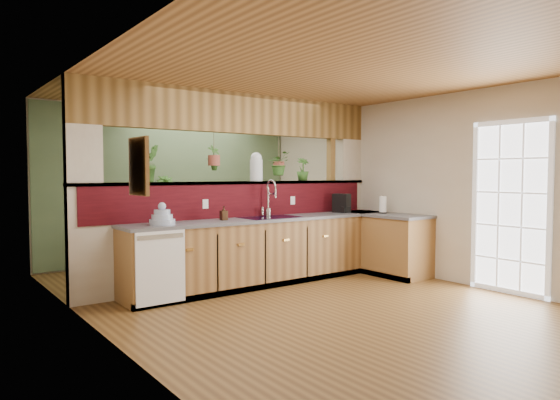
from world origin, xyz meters
TOP-DOWN VIEW (x-y plane):
  - ground at (0.00, 0.00)m, footprint 4.60×7.00m
  - ceiling at (0.00, 0.00)m, footprint 4.60×7.00m
  - wall_back at (0.00, 3.50)m, footprint 4.60×0.02m
  - wall_left at (-2.30, 0.00)m, footprint 0.02×7.00m
  - wall_right at (2.30, 0.00)m, footprint 0.02×7.00m
  - pass_through_partition at (0.03, 1.35)m, footprint 4.60×0.21m
  - pass_through_ledge at (0.00, 1.35)m, footprint 4.60×0.21m
  - header_beam at (0.00, 1.35)m, footprint 4.60×0.15m
  - sage_backwall at (0.00, 3.48)m, footprint 4.55×0.02m
  - countertop at (0.84, 0.87)m, footprint 4.14×1.52m
  - dishwasher at (-1.48, 0.66)m, footprint 0.58×0.03m
  - navy_sink at (0.25, 0.98)m, footprint 0.82×0.50m
  - french_door at (2.27, -1.30)m, footprint 0.06×1.02m
  - framed_print at (-2.27, -0.80)m, footprint 0.04×0.35m
  - faucet at (0.34, 1.13)m, footprint 0.23×0.23m
  - dish_stack at (-1.35, 0.91)m, footprint 0.30×0.30m
  - soap_dispenser at (-0.47, 1.00)m, footprint 0.08×0.09m
  - coffee_maker at (1.62, 1.01)m, footprint 0.15×0.26m
  - paper_towel at (2.01, 0.53)m, footprint 0.13×0.13m
  - glass_jar at (0.27, 1.35)m, footprint 0.18×0.18m
  - ledge_plant_left at (-1.31, 1.35)m, footprint 0.30×0.26m
  - ledge_plant_right at (1.12, 1.35)m, footprint 0.22×0.22m
  - hanging_plant_a at (-0.41, 1.35)m, footprint 0.20×0.16m
  - hanging_plant_b at (0.67, 1.35)m, footprint 0.37×0.34m
  - shelving_console at (-0.80, 3.25)m, footprint 1.39×0.66m
  - shelf_plant_a at (-1.28, 3.25)m, footprint 0.24×0.21m
  - shelf_plant_b at (-0.29, 3.25)m, footprint 0.36×0.36m
  - floor_plant at (0.50, 2.18)m, footprint 0.77×0.71m

SIDE VIEW (x-z plane):
  - ground at x=0.00m, z-range -0.01..0.01m
  - floor_plant at x=0.50m, z-range 0.00..0.73m
  - countertop at x=0.84m, z-range 0.00..0.90m
  - dishwasher at x=-1.48m, z-range 0.05..0.87m
  - shelving_console at x=-0.80m, z-range 0.05..0.95m
  - navy_sink at x=0.25m, z-range 0.73..0.91m
  - dish_stack at x=-1.35m, z-range 0.85..1.11m
  - soap_dispenser at x=-0.47m, z-range 0.90..1.08m
  - paper_towel at x=2.01m, z-range 0.89..1.16m
  - coffee_maker at x=1.62m, z-range 0.89..1.18m
  - french_door at x=2.27m, z-range -0.03..2.13m
  - shelf_plant_a at x=-1.28m, z-range 0.95..1.34m
  - faucet at x=0.34m, z-range 0.92..1.43m
  - pass_through_partition at x=0.03m, z-range -0.11..2.49m
  - shelf_plant_b at x=-0.29m, z-range 0.95..1.47m
  - wall_back at x=0.00m, z-range 0.00..2.60m
  - wall_left at x=-2.30m, z-range 0.00..2.60m
  - wall_right at x=2.30m, z-range 0.00..2.60m
  - sage_backwall at x=0.00m, z-range 0.02..2.58m
  - pass_through_ledge at x=0.00m, z-range 1.35..1.39m
  - framed_print at x=-2.27m, z-range 1.32..1.78m
  - ledge_plant_right at x=1.12m, z-range 1.39..1.74m
  - glass_jar at x=0.27m, z-range 1.39..1.80m
  - ledge_plant_left at x=-1.31m, z-range 1.39..1.85m
  - hanging_plant_b at x=0.67m, z-range 1.54..2.05m
  - hanging_plant_a at x=-0.41m, z-range 1.59..2.05m
  - header_beam at x=0.00m, z-range 2.05..2.60m
  - ceiling at x=0.00m, z-range 2.60..2.60m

